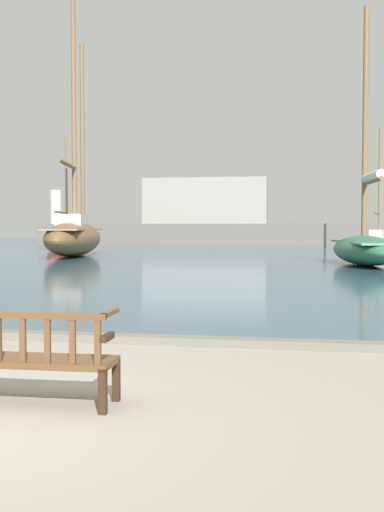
{
  "coord_description": "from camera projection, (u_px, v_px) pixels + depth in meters",
  "views": [
    {
      "loc": [
        2.99,
        -5.17,
        1.71
      ],
      "look_at": [
        0.19,
        10.0,
        1.0
      ],
      "focal_mm": 45.0,
      "sensor_mm": 36.0,
      "label": 1
    }
  ],
  "objects": [
    {
      "name": "sailboat_mid_port",
      "position": [
        365.0,
        246.0,
        27.13
      ],
      "size": [
        3.27,
        7.93,
        10.88
      ],
      "color": "#2D6647",
      "rests_on": "harbor_water"
    },
    {
      "name": "sailboat_outer_starboard",
      "position": [
        66.0,
        239.0,
        47.64
      ],
      "size": [
        2.44,
        7.28,
        8.35
      ],
      "color": "maroon",
      "rests_on": "harbor_water"
    },
    {
      "name": "quay_edge_kerb",
      "position": [
        104.0,
        338.0,
        9.48
      ],
      "size": [
        40.0,
        0.3,
        0.12
      ],
      "primitive_type": "cube",
      "color": "slate",
      "rests_on": "ground"
    },
    {
      "name": "sailboat_mid_starboard",
      "position": [
        74.0,
        234.0,
        35.52
      ],
      "size": [
        4.44,
        12.2,
        15.0
      ],
      "color": "brown",
      "rests_on": "harbor_water"
    },
    {
      "name": "far_breakwater",
      "position": [
        251.0,
        225.0,
        54.17
      ],
      "size": [
        41.52,
        2.4,
        5.86
      ],
      "color": "#66605B",
      "rests_on": "ground"
    },
    {
      "name": "park_bench",
      "position": [
        31.0,
        356.0,
        6.12
      ],
      "size": [
        1.61,
        0.56,
        0.92
      ],
      "color": "#322113",
      "rests_on": "ground"
    },
    {
      "name": "harbor_water",
      "position": [
        270.0,
        248.0,
        48.92
      ],
      "size": [
        100.0,
        80.0,
        0.08
      ],
      "primitive_type": "cube",
      "color": "#385666",
      "rests_on": "ground"
    },
    {
      "name": "sailboat_nearest_port",
      "position": [
        378.0,
        242.0,
        43.36
      ],
      "size": [
        2.95,
        6.08,
        8.31
      ],
      "color": "silver",
      "rests_on": "harbor_water"
    }
  ]
}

